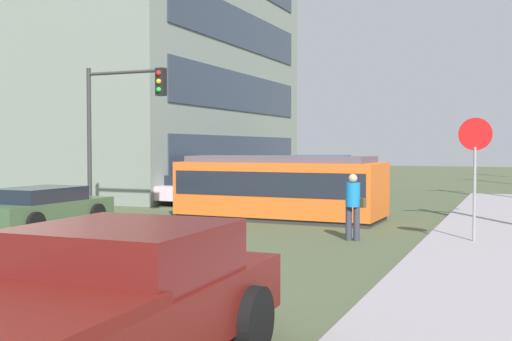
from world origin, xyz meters
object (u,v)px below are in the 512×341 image
Objects in this scene: pedestrian_crossing at (353,203)px; parked_sedan_far at (191,188)px; pickup_truck_parked at (95,309)px; parked_sedan_furthest at (252,181)px; parked_sedan_mid at (43,207)px; traffic_light_mast at (119,112)px; city_bus at (310,174)px; stop_sign at (475,153)px; streetcar_tram at (280,186)px.

parked_sedan_far is at bearing 139.18° from pedestrian_crossing.
parked_sedan_furthest is at bearing 109.99° from pickup_truck_parked.
parked_sedan_mid and parked_sedan_furthest have the same top height.
parked_sedan_furthest is 12.90m from traffic_light_mast.
city_bus is 1.38× the size of parked_sedan_far.
city_bus is 4.28m from parked_sedan_furthest.
pickup_truck_parked is (0.10, -10.38, -0.15)m from pedestrian_crossing.
traffic_light_mast is (-10.67, 1.07, 1.23)m from stop_sign.
city_bus reaches higher than pickup_truck_parked.
streetcar_tram is 2.29× the size of stop_sign.
traffic_light_mast is at bearing -86.05° from parked_sedan_furthest.
pedestrian_crossing is (4.94, -11.77, -0.16)m from city_bus.
stop_sign is at bearing -5.72° from traffic_light_mast.
city_bus is at bearing 74.72° from traffic_light_mast.
pickup_truck_parked is at bearing -89.45° from pedestrian_crossing.
streetcar_tram reaches higher than city_bus.
streetcar_tram is 1.54× the size of parked_sedan_mid.
pickup_truck_parked is 1.17× the size of parked_sedan_mid.
streetcar_tram is 1.31× the size of pickup_truck_parked.
streetcar_tram is 6.75m from parked_sedan_far.
pedestrian_crossing reaches higher than pickup_truck_parked.
parked_sedan_mid is 8.78m from parked_sedan_far.
pedestrian_crossing is 10.39m from pickup_truck_parked.
parked_sedan_far is at bearing -90.62° from parked_sedan_furthest.
city_bus is 11.19m from traffic_light_mast.
city_bus reaches higher than pedestrian_crossing.
pedestrian_crossing is (3.31, -3.60, -0.11)m from streetcar_tram.
traffic_light_mast is (-7.82, 1.21, 2.48)m from pedestrian_crossing.
parked_sedan_far is 13.87m from stop_sign.
city_bus reaches higher than parked_sedan_furthest.
pickup_truck_parked is 1.04× the size of traffic_light_mast.
streetcar_tram is 1.43× the size of parked_sedan_furthest.
pedestrian_crossing is at bearing -40.82° from parked_sedan_far.
stop_sign reaches higher than parked_sedan_far.
traffic_light_mast reaches higher than pickup_truck_parked.
pickup_truck_parked is at bearing -104.65° from stop_sign.
parked_sedan_far is 1.43× the size of stop_sign.
parked_sedan_far is 7.01m from traffic_light_mast.
streetcar_tram is 5.63m from traffic_light_mast.
parked_sedan_mid is at bearing -106.33° from city_bus.
city_bus is at bearing 102.81° from pickup_truck_parked.
parked_sedan_furthest is at bearing 130.25° from stop_sign.
city_bus is at bearing -28.08° from parked_sedan_furthest.
parked_sedan_far is at bearing 143.98° from streetcar_tram.
stop_sign is at bearing -49.75° from parked_sedan_furthest.
streetcar_tram is at bearing 41.57° from parked_sedan_mid.
city_bus is 3.41× the size of pedestrian_crossing.
parked_sedan_mid is 1.49× the size of stop_sign.
city_bus is (-1.63, 8.17, 0.05)m from streetcar_tram.
city_bus is at bearing 123.81° from stop_sign.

